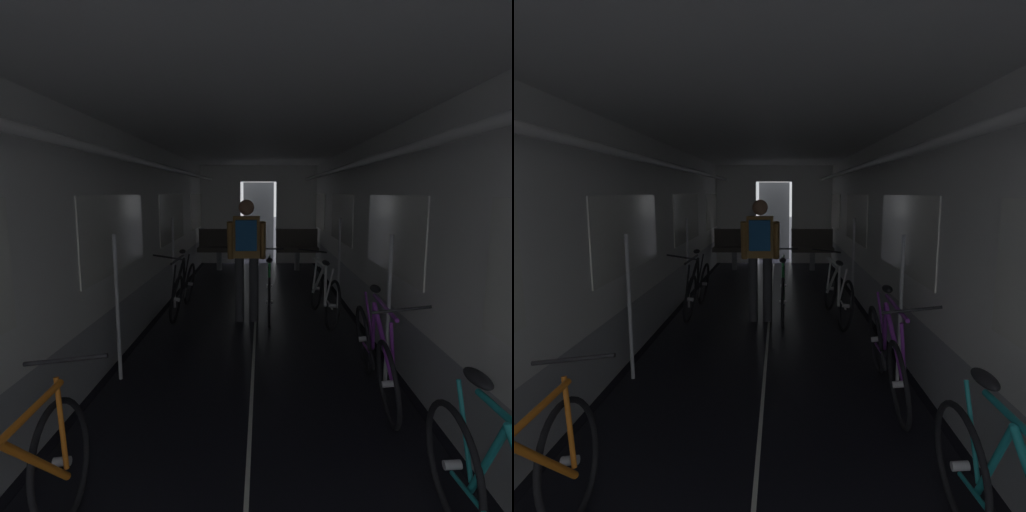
# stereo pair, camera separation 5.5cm
# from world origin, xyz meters

# --- Properties ---
(train_car_shell) EXTENTS (3.14, 12.34, 2.57)m
(train_car_shell) POSITION_xyz_m (-0.00, 3.60, 1.70)
(train_car_shell) COLOR black
(train_car_shell) RESTS_ON ground
(bench_seat_far_left) EXTENTS (0.98, 0.51, 0.95)m
(bench_seat_far_left) POSITION_xyz_m (-0.90, 8.07, 0.57)
(bench_seat_far_left) COLOR gray
(bench_seat_far_left) RESTS_ON ground
(bench_seat_far_right) EXTENTS (0.98, 0.51, 0.95)m
(bench_seat_far_right) POSITION_xyz_m (0.90, 8.07, 0.57)
(bench_seat_far_right) COLOR gray
(bench_seat_far_right) RESTS_ON ground
(bicycle_purple) EXTENTS (0.44, 1.69, 0.95)m
(bicycle_purple) POSITION_xyz_m (1.09, 1.82, 0.38)
(bicycle_purple) COLOR black
(bicycle_purple) RESTS_ON ground
(bicycle_black) EXTENTS (0.44, 1.69, 0.96)m
(bicycle_black) POSITION_xyz_m (-1.08, 4.42, 0.38)
(bicycle_black) COLOR black
(bicycle_black) RESTS_ON ground
(bicycle_white) EXTENTS (0.46, 1.69, 0.95)m
(bicycle_white) POSITION_xyz_m (0.96, 4.10, 0.38)
(bicycle_white) COLOR black
(bicycle_white) RESTS_ON ground
(person_cyclist_aisle) EXTENTS (0.53, 0.38, 1.69)m
(person_cyclist_aisle) POSITION_xyz_m (-0.12, 3.99, 1.02)
(person_cyclist_aisle) COLOR #2D2D33
(person_cyclist_aisle) RESTS_ON ground
(bicycle_green_in_aisle) EXTENTS (0.44, 1.69, 0.93)m
(bicycle_green_in_aisle) POSITION_xyz_m (0.20, 4.26, 0.38)
(bicycle_green_in_aisle) COLOR black
(bicycle_green_in_aisle) RESTS_ON ground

